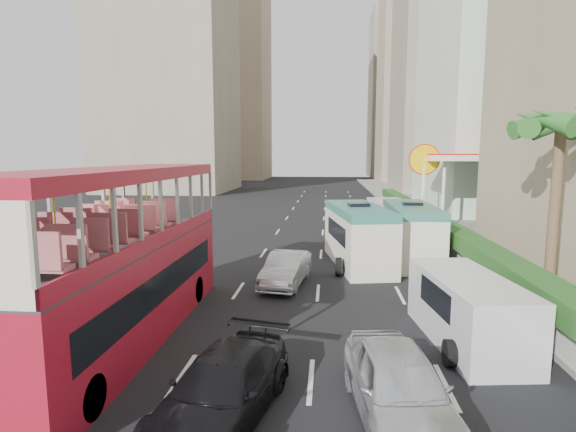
# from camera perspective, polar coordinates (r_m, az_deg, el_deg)

# --- Properties ---
(ground_plane) EXTENTS (200.00, 200.00, 0.00)m
(ground_plane) POSITION_cam_1_polar(r_m,az_deg,el_deg) (13.38, 5.05, -16.18)
(ground_plane) COLOR black
(ground_plane) RESTS_ON ground
(double_decker_bus) EXTENTS (2.50, 11.00, 5.06)m
(double_decker_bus) POSITION_cam_1_polar(r_m,az_deg,el_deg) (13.92, -20.44, -4.73)
(double_decker_bus) COLOR #A51225
(double_decker_bus) RESTS_ON ground
(car_silver_lane_a) EXTENTS (1.99, 4.26, 1.35)m
(car_silver_lane_a) POSITION_cam_1_polar(r_m,az_deg,el_deg) (19.11, -0.25, -8.71)
(car_silver_lane_a) COLOR silver
(car_silver_lane_a) RESTS_ON ground
(car_silver_lane_b) EXTENTS (2.35, 4.66, 1.52)m
(car_silver_lane_b) POSITION_cam_1_polar(r_m,az_deg,el_deg) (10.39, 13.77, -23.94)
(car_silver_lane_b) COLOR silver
(car_silver_lane_b) RESTS_ON ground
(car_black) EXTENTS (2.75, 4.89, 1.34)m
(car_black) POSITION_cam_1_polar(r_m,az_deg,el_deg) (10.30, -8.22, -24.10)
(car_black) COLOR black
(car_black) RESTS_ON ground
(van_asset) EXTENTS (2.57, 4.82, 1.29)m
(van_asset) POSITION_cam_1_polar(r_m,az_deg,el_deg) (32.11, 7.59, -2.02)
(van_asset) COLOR silver
(van_asset) RESTS_ON ground
(minibus_near) EXTENTS (3.31, 6.87, 2.92)m
(minibus_near) POSITION_cam_1_polar(r_m,az_deg,el_deg) (22.48, 8.88, -2.47)
(minibus_near) COLOR silver
(minibus_near) RESTS_ON ground
(minibus_far) EXTENTS (2.18, 6.51, 2.88)m
(minibus_far) POSITION_cam_1_polar(r_m,az_deg,el_deg) (23.93, 15.36, -2.09)
(minibus_far) COLOR silver
(minibus_far) RESTS_ON ground
(panel_van_near) EXTENTS (2.55, 5.09, 1.95)m
(panel_van_near) POSITION_cam_1_polar(r_m,az_deg,el_deg) (14.22, 21.84, -11.03)
(panel_van_near) COLOR silver
(panel_van_near) RESTS_ON ground
(panel_van_far) EXTENTS (3.15, 5.96, 2.27)m
(panel_van_far) POSITION_cam_1_polar(r_m,az_deg,el_deg) (31.91, 13.13, -0.16)
(panel_van_far) COLOR silver
(panel_van_far) RESTS_ON ground
(sidewalk) EXTENTS (6.00, 120.00, 0.18)m
(sidewalk) POSITION_cam_1_polar(r_m,az_deg,el_deg) (38.68, 18.63, -0.56)
(sidewalk) COLOR #99968C
(sidewalk) RESTS_ON ground
(kerb_wall) EXTENTS (0.30, 44.00, 1.00)m
(kerb_wall) POSITION_cam_1_polar(r_m,az_deg,el_deg) (27.38, 18.27, -2.60)
(kerb_wall) COLOR silver
(kerb_wall) RESTS_ON sidewalk
(hedge) EXTENTS (1.10, 44.00, 0.70)m
(hedge) POSITION_cam_1_polar(r_m,az_deg,el_deg) (27.24, 18.34, -0.84)
(hedge) COLOR #2D6626
(hedge) RESTS_ON kerb_wall
(palm_tree) EXTENTS (0.36, 0.36, 6.40)m
(palm_tree) POSITION_cam_1_polar(r_m,az_deg,el_deg) (18.14, 30.71, 0.20)
(palm_tree) COLOR brown
(palm_tree) RESTS_ON sidewalk
(shell_station) EXTENTS (6.50, 8.00, 5.50)m
(shell_station) POSITION_cam_1_polar(r_m,az_deg,el_deg) (36.73, 21.05, 3.09)
(shell_station) COLOR silver
(shell_station) RESTS_ON ground
(tower_mid) EXTENTS (16.00, 16.00, 50.00)m
(tower_mid) POSITION_cam_1_polar(r_m,az_deg,el_deg) (75.10, 20.49, 22.42)
(tower_mid) COLOR gray
(tower_mid) RESTS_ON ground
(tower_far_a) EXTENTS (14.00, 14.00, 44.00)m
(tower_far_a) POSITION_cam_1_polar(r_m,az_deg,el_deg) (97.18, 15.94, 17.32)
(tower_far_a) COLOR tan
(tower_far_a) RESTS_ON ground
(tower_far_b) EXTENTS (14.00, 14.00, 40.00)m
(tower_far_b) POSITION_cam_1_polar(r_m,az_deg,el_deg) (118.37, 13.87, 14.64)
(tower_far_b) COLOR gray
(tower_far_b) RESTS_ON ground
(tower_left_a) EXTENTS (18.00, 18.00, 52.00)m
(tower_left_a) POSITION_cam_1_polar(r_m,az_deg,el_deg) (74.28, -15.16, 23.61)
(tower_left_a) COLOR gray
(tower_left_a) RESTS_ON ground
(tower_left_b) EXTENTS (16.00, 16.00, 46.00)m
(tower_left_b) POSITION_cam_1_polar(r_m,az_deg,el_deg) (106.03, -7.17, 17.27)
(tower_left_b) COLOR tan
(tower_left_b) RESTS_ON ground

